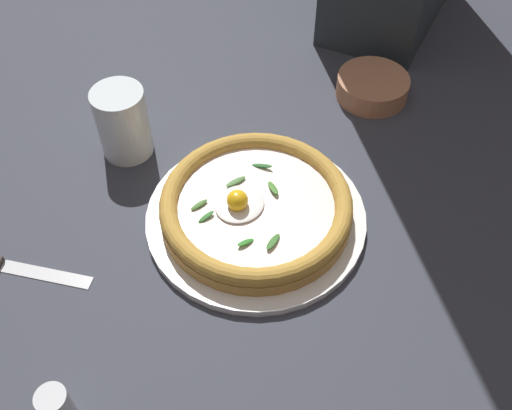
% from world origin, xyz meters
% --- Properties ---
extents(ground_plane, '(2.40, 2.40, 0.03)m').
position_xyz_m(ground_plane, '(0.00, 0.00, -0.01)').
color(ground_plane, '#343741').
rests_on(ground_plane, ground).
extents(pizza_plate, '(0.29, 0.29, 0.01)m').
position_xyz_m(pizza_plate, '(0.04, 0.02, 0.01)').
color(pizza_plate, white).
rests_on(pizza_plate, ground).
extents(pizza, '(0.25, 0.25, 0.05)m').
position_xyz_m(pizza, '(0.04, 0.02, 0.03)').
color(pizza, '#C08A3E').
rests_on(pizza, pizza_plate).
extents(side_bowl, '(0.12, 0.12, 0.04)m').
position_xyz_m(side_bowl, '(0.35, 0.07, 0.02)').
color(side_bowl, '#B57A57').
rests_on(side_bowl, ground).
extents(drinking_glass, '(0.07, 0.07, 0.11)m').
position_xyz_m(drinking_glass, '(-0.00, 0.25, 0.05)').
color(drinking_glass, silver).
rests_on(drinking_glass, ground).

